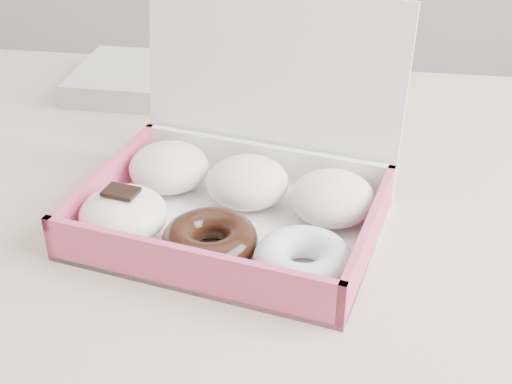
# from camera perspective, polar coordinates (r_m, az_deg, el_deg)

# --- Properties ---
(table) EXTENTS (1.20, 0.80, 0.75)m
(table) POSITION_cam_1_polar(r_m,az_deg,el_deg) (0.92, 2.70, -3.74)
(table) COLOR tan
(table) RESTS_ON ground
(donut_box) EXTENTS (0.36, 0.33, 0.23)m
(donut_box) POSITION_cam_1_polar(r_m,az_deg,el_deg) (0.79, -1.83, -0.16)
(donut_box) COLOR white
(donut_box) RESTS_ON table
(newspapers) EXTENTS (0.23, 0.18, 0.04)m
(newspapers) POSITION_cam_1_polar(r_m,az_deg,el_deg) (1.14, -8.56, 8.87)
(newspapers) COLOR beige
(newspapers) RESTS_ON table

